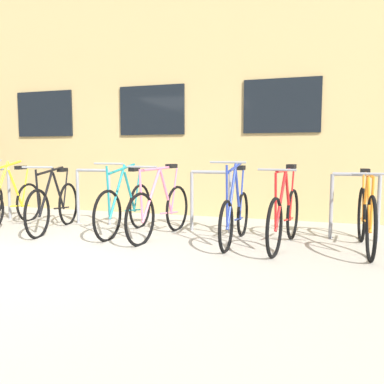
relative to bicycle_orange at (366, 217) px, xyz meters
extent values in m
plane|color=#B2ADA0|center=(-3.57, -1.39, -0.39)|extent=(42.00, 42.00, 0.00)
cube|color=tan|center=(-3.57, 5.54, 3.04)|extent=(28.00, 7.48, 6.87)
cube|color=black|center=(-5.97, 1.79, 1.58)|extent=(1.30, 0.04, 0.92)
cube|color=black|center=(-3.57, 1.79, 1.58)|extent=(1.30, 0.04, 0.92)
cube|color=black|center=(-1.17, 1.79, 1.58)|extent=(1.30, 0.04, 0.92)
cylinder|color=gray|center=(-5.79, 0.51, 0.05)|extent=(0.05, 0.05, 0.89)
cylinder|color=gray|center=(-4.38, 0.51, 0.05)|extent=(0.05, 0.05, 0.89)
cylinder|color=gray|center=(-3.79, 0.51, 0.05)|extent=(0.05, 0.05, 0.89)
cylinder|color=gray|center=(-4.08, 0.51, 0.50)|extent=(0.59, 0.05, 0.05)
cylinder|color=gray|center=(-2.38, 0.51, 0.05)|extent=(0.05, 0.05, 0.89)
cylinder|color=gray|center=(-1.79, 0.51, 0.05)|extent=(0.05, 0.05, 0.89)
cylinder|color=gray|center=(-2.08, 0.51, 0.50)|extent=(0.59, 0.05, 0.05)
cylinder|color=gray|center=(-0.38, 0.51, 0.05)|extent=(0.05, 0.05, 0.89)
cylinder|color=gray|center=(0.21, 0.51, 0.05)|extent=(0.05, 0.05, 0.89)
cylinder|color=gray|center=(-0.08, 0.51, 0.50)|extent=(0.59, 0.05, 0.05)
torus|color=black|center=(0.01, 0.50, -0.04)|extent=(0.06, 0.74, 0.74)
torus|color=black|center=(-0.01, -0.50, -0.04)|extent=(0.06, 0.74, 0.74)
cylinder|color=orange|center=(0.00, -0.23, 0.22)|extent=(0.05, 0.48, 0.64)
cylinder|color=orange|center=(0.00, 0.16, 0.21)|extent=(0.04, 0.35, 0.63)
cylinder|color=orange|center=(0.00, -0.07, 0.52)|extent=(0.05, 0.77, 0.04)
cylinder|color=orange|center=(0.01, 0.25, -0.07)|extent=(0.03, 0.50, 0.08)
cylinder|color=orange|center=(0.01, 0.41, 0.24)|extent=(0.03, 0.20, 0.57)
cylinder|color=orange|center=(-0.01, -0.48, 0.24)|extent=(0.03, 0.08, 0.57)
cube|color=black|center=(0.01, 0.32, 0.55)|extent=(0.10, 0.20, 0.06)
cylinder|color=gray|center=(-0.01, -0.45, 0.56)|extent=(0.44, 0.03, 0.03)
torus|color=black|center=(-5.33, 0.46, -0.08)|extent=(0.10, 0.68, 0.68)
cylinder|color=yellow|center=(-5.26, -0.25, 0.26)|extent=(0.08, 0.47, 0.79)
cylinder|color=yellow|center=(-5.30, 0.12, 0.19)|extent=(0.07, 0.34, 0.65)
cylinder|color=yellow|center=(-5.28, -0.09, 0.57)|extent=(0.10, 0.75, 0.17)
cylinder|color=yellow|center=(-5.31, 0.21, -0.10)|extent=(0.07, 0.49, 0.07)
cylinder|color=yellow|center=(-5.32, 0.37, 0.21)|extent=(0.04, 0.20, 0.59)
cube|color=black|center=(-5.31, 0.28, 0.54)|extent=(0.12, 0.21, 0.06)
torus|color=black|center=(-0.88, 0.38, -0.06)|extent=(0.14, 0.70, 0.70)
torus|color=black|center=(-1.03, -0.66, -0.06)|extent=(0.14, 0.70, 0.70)
cylinder|color=red|center=(-0.99, -0.37, 0.23)|extent=(0.11, 0.50, 0.70)
cylinder|color=red|center=(-0.93, 0.03, 0.23)|extent=(0.09, 0.38, 0.70)
cylinder|color=red|center=(-0.97, -0.20, 0.57)|extent=(0.16, 0.82, 0.05)
cylinder|color=red|center=(-0.92, 0.12, -0.09)|extent=(0.10, 0.53, 0.07)
cylinder|color=red|center=(-0.89, 0.29, 0.25)|extent=(0.05, 0.20, 0.64)
cylinder|color=red|center=(-1.03, -0.63, 0.25)|extent=(0.04, 0.08, 0.63)
cube|color=black|center=(-0.91, 0.21, 0.60)|extent=(0.13, 0.21, 0.06)
cylinder|color=gray|center=(-1.03, -0.61, 0.59)|extent=(0.44, 0.09, 0.03)
torus|color=black|center=(-3.22, 0.47, -0.06)|extent=(0.06, 0.71, 0.71)
torus|color=black|center=(-3.25, -0.49, -0.06)|extent=(0.06, 0.71, 0.71)
cylinder|color=teal|center=(-3.24, -0.23, 0.25)|extent=(0.05, 0.46, 0.74)
cylinder|color=teal|center=(-3.23, 0.14, 0.20)|extent=(0.05, 0.34, 0.63)
cylinder|color=teal|center=(-3.24, -0.08, 0.56)|extent=(0.06, 0.74, 0.14)
cylinder|color=teal|center=(-3.23, 0.23, -0.09)|extent=(0.04, 0.49, 0.07)
cylinder|color=teal|center=(-3.23, 0.38, 0.22)|extent=(0.03, 0.20, 0.57)
cylinder|color=teal|center=(-3.25, -0.47, 0.27)|extent=(0.03, 0.08, 0.67)
cube|color=black|center=(-3.23, 0.29, 0.53)|extent=(0.11, 0.20, 0.06)
cylinder|color=gray|center=(-3.25, -0.44, 0.64)|extent=(0.44, 0.04, 0.03)
torus|color=black|center=(-4.48, 0.38, -0.06)|extent=(0.18, 0.70, 0.70)
torus|color=black|center=(-4.27, -0.63, -0.06)|extent=(0.18, 0.70, 0.70)
cylinder|color=black|center=(-4.33, -0.35, 0.22)|extent=(0.13, 0.49, 0.69)
cylinder|color=black|center=(-4.41, 0.04, 0.19)|extent=(0.11, 0.37, 0.61)
cylinder|color=black|center=(-4.36, -0.19, 0.52)|extent=(0.20, 0.80, 0.11)
cylinder|color=black|center=(-4.43, 0.13, -0.09)|extent=(0.13, 0.51, 0.07)
cylinder|color=black|center=(-4.46, 0.29, 0.21)|extent=(0.06, 0.20, 0.55)
cylinder|color=black|center=(-4.28, -0.60, 0.25)|extent=(0.04, 0.08, 0.62)
cube|color=black|center=(-4.44, 0.21, 0.51)|extent=(0.14, 0.22, 0.06)
cylinder|color=gray|center=(-4.28, -0.58, 0.58)|extent=(0.44, 0.11, 0.03)
torus|color=black|center=(-1.57, 0.36, -0.09)|extent=(0.06, 0.64, 0.64)
torus|color=black|center=(-1.61, -0.60, -0.09)|extent=(0.06, 0.64, 0.64)
cylinder|color=#233893|center=(-1.60, -0.33, 0.25)|extent=(0.05, 0.46, 0.80)
cylinder|color=#233893|center=(-1.58, 0.03, 0.21)|extent=(0.05, 0.34, 0.70)
cylinder|color=#233893|center=(-1.59, -0.18, 0.60)|extent=(0.06, 0.74, 0.13)
cylinder|color=#233893|center=(-1.58, 0.12, -0.12)|extent=(0.04, 0.48, 0.07)
cylinder|color=#233893|center=(-1.58, 0.28, 0.23)|extent=(0.03, 0.20, 0.65)
cylinder|color=#233893|center=(-1.61, -0.57, 0.27)|extent=(0.03, 0.08, 0.74)
cube|color=black|center=(-1.58, 0.19, 0.58)|extent=(0.11, 0.20, 0.06)
cylinder|color=gray|center=(-1.60, -0.55, 0.67)|extent=(0.44, 0.04, 0.03)
torus|color=black|center=(-2.59, 0.45, -0.06)|extent=(0.13, 0.70, 0.70)
torus|color=black|center=(-2.72, -0.60, -0.06)|extent=(0.13, 0.70, 0.70)
cylinder|color=pink|center=(-2.69, -0.31, 0.23)|extent=(0.10, 0.51, 0.71)
cylinder|color=pink|center=(-2.64, 0.09, 0.22)|extent=(0.08, 0.38, 0.69)
cylinder|color=pink|center=(-2.67, -0.14, 0.57)|extent=(0.14, 0.82, 0.05)
cylinder|color=pink|center=(-2.63, 0.18, -0.09)|extent=(0.09, 0.53, 0.07)
cylinder|color=pink|center=(-2.60, 0.36, 0.25)|extent=(0.05, 0.20, 0.63)
cylinder|color=pink|center=(-2.72, -0.58, 0.26)|extent=(0.04, 0.08, 0.64)
cube|color=black|center=(-2.61, 0.27, 0.59)|extent=(0.12, 0.21, 0.06)
cylinder|color=gray|center=(-2.72, -0.55, 0.61)|extent=(0.44, 0.08, 0.03)
camera|label=1|loc=(-0.67, -5.04, 0.79)|focal=35.97mm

